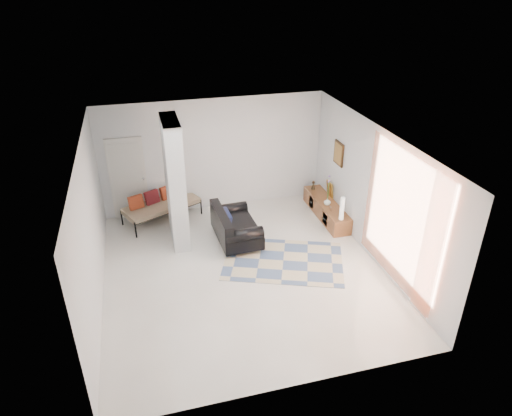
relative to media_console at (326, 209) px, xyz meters
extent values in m
plane|color=beige|center=(-2.52, -1.70, -0.20)|extent=(6.00, 6.00, 0.00)
plane|color=white|center=(-2.52, -1.70, 2.60)|extent=(6.00, 6.00, 0.00)
plane|color=silver|center=(-2.52, 1.30, 1.20)|extent=(6.00, 0.00, 6.00)
plane|color=silver|center=(-2.52, -4.70, 1.20)|extent=(6.00, 0.00, 6.00)
plane|color=silver|center=(-5.27, -1.70, 1.20)|extent=(0.00, 6.00, 6.00)
plane|color=silver|center=(0.23, -1.70, 1.20)|extent=(0.00, 6.00, 6.00)
cube|color=silver|center=(-3.62, -0.10, 1.20)|extent=(0.35, 1.20, 2.80)
cube|color=silver|center=(-4.62, 1.26, 0.82)|extent=(0.85, 0.06, 2.04)
plane|color=#EF703F|center=(0.15, -2.85, 1.25)|extent=(0.00, 2.55, 2.55)
cube|color=#3E2611|center=(0.20, 0.00, 1.45)|extent=(0.04, 0.45, 0.55)
cube|color=brown|center=(0.00, 0.00, 0.00)|extent=(0.45, 2.01, 0.40)
cube|color=#3E2611|center=(-0.22, -0.45, 0.00)|extent=(0.02, 0.27, 0.28)
cube|color=#3E2611|center=(-0.22, 0.44, 0.00)|extent=(0.02, 0.27, 0.28)
cube|color=gold|center=(0.18, 0.28, 0.40)|extent=(0.09, 0.32, 0.40)
cube|color=silver|center=(-0.10, -0.45, 0.26)|extent=(0.04, 0.10, 0.12)
cylinder|color=silver|center=(-2.69, -1.12, -0.15)|extent=(0.05, 0.05, 0.10)
cylinder|color=silver|center=(-2.75, 0.09, -0.15)|extent=(0.05, 0.05, 0.10)
cylinder|color=silver|center=(-2.02, -1.09, -0.15)|extent=(0.05, 0.05, 0.10)
cylinder|color=silver|center=(-2.08, 0.12, -0.15)|extent=(0.05, 0.05, 0.10)
cube|color=black|center=(-2.39, -0.50, 0.05)|extent=(0.94, 1.49, 0.30)
cube|color=black|center=(-2.72, -0.52, 0.38)|extent=(0.27, 1.46, 0.36)
cylinder|color=black|center=(-2.36, -1.11, 0.28)|extent=(0.84, 0.32, 0.28)
cylinder|color=black|center=(-2.41, 0.10, 0.28)|extent=(0.84, 0.32, 0.28)
cube|color=black|center=(-2.60, -0.51, 0.40)|extent=(0.16, 0.54, 0.31)
cylinder|color=black|center=(-4.58, 0.20, 0.00)|extent=(0.04, 0.04, 0.40)
cylinder|color=black|center=(-2.96, 0.93, 0.00)|extent=(0.04, 0.04, 0.40)
cylinder|color=black|center=(-4.88, 0.87, 0.00)|extent=(0.04, 0.04, 0.40)
cylinder|color=black|center=(-3.26, 1.59, 0.00)|extent=(0.04, 0.04, 0.40)
cube|color=beige|center=(-3.92, 0.90, 0.18)|extent=(1.94, 1.42, 0.12)
cube|color=#9B361C|center=(-4.50, 0.80, 0.40)|extent=(0.38, 0.29, 0.33)
cube|color=maroon|center=(-4.12, 0.97, 0.40)|extent=(0.38, 0.29, 0.33)
cube|color=#9B361C|center=(-3.74, 1.14, 0.40)|extent=(0.38, 0.29, 0.33)
cube|color=beige|center=(-1.62, -1.57, -0.20)|extent=(2.89, 2.42, 0.01)
cylinder|color=white|center=(-0.02, -0.87, 0.47)|extent=(0.10, 0.10, 0.55)
imported|color=white|center=(-0.05, -0.13, 0.28)|extent=(0.18, 0.18, 0.17)
camera|label=1|loc=(-4.25, -9.12, 5.30)|focal=32.00mm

